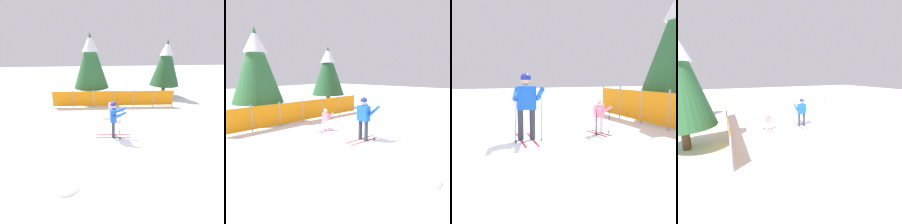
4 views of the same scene
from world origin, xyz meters
The scene contains 8 objects.
ground_plane centered at (0.00, 0.00, 0.00)m, with size 60.00×60.00×0.00m, color white.
skier_adult centered at (-0.08, 0.20, 1.00)m, with size 1.60×0.75×1.66m.
skier_child centered at (-0.05, 2.25, 0.57)m, with size 0.95×0.50×0.99m.
safety_fence centered at (0.36, 4.34, 0.60)m, with size 8.13×0.54×1.20m.
conifer_far centered at (-1.09, 6.09, 2.94)m, with size 2.56×2.56×4.76m.
conifer_near centered at (4.73, 6.71, 2.69)m, with size 2.34×2.34×4.35m.
trail_marker centered at (2.78, -3.57, 0.82)m, with size 0.25×0.17×1.31m.
snow_mound centered at (-1.80, -2.82, 0.00)m, with size 0.75×0.63×0.30m, color white.
Camera 4 is at (-9.00, 5.02, 3.06)m, focal length 28.00 mm.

